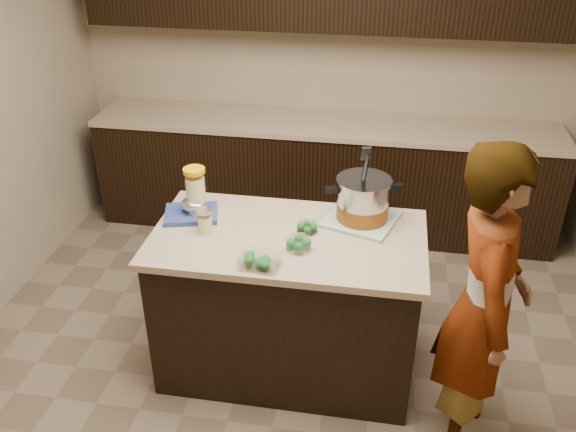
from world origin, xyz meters
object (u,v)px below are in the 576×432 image
island (288,303)px  person (483,307)px  stock_pot (363,202)px  lemonade_pitcher (196,195)px

island → person: person is taller
stock_pot → person: 0.86m
island → lemonade_pitcher: lemonade_pitcher is taller
island → person: (0.98, -0.36, 0.38)m
stock_pot → lemonade_pitcher: size_ratio=1.47×
island → stock_pot: 0.72m
lemonade_pitcher → stock_pot: bearing=6.4°
island → stock_pot: bearing=30.9°
island → lemonade_pitcher: size_ratio=5.04×
stock_pot → lemonade_pitcher: stock_pot is taller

